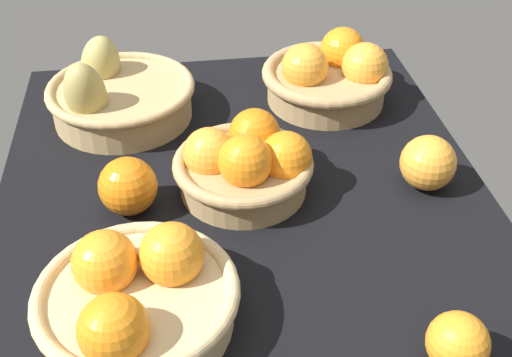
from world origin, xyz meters
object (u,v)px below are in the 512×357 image
basket_center (248,164)px  basket_near_left_pears (117,95)px  loose_orange_side_gap (458,343)px  basket_near_right (136,297)px  basket_far_left (330,75)px  loose_orange_front_gap (428,163)px  loose_orange_back_gap (128,186)px

basket_center → basket_near_left_pears: (-23.05, -19.36, -0.23)cm
loose_orange_side_gap → basket_near_left_pears: bearing=-146.6°
basket_near_right → basket_near_left_pears: basket_near_left_pears is taller
loose_orange_side_gap → basket_far_left: bearing=-179.5°
basket_far_left → loose_orange_front_gap: size_ratio=2.79×
basket_near_left_pears → loose_orange_back_gap: 25.53cm
basket_near_left_pears → basket_near_right: bearing=4.3°
basket_far_left → loose_orange_front_gap: bearing=17.3°
loose_orange_back_gap → basket_far_left: bearing=127.2°
basket_far_left → loose_orange_side_gap: (58.04, 0.49, -1.25)cm
basket_center → basket_near_left_pears: 30.10cm
basket_center → basket_far_left: 29.91cm
basket_far_left → loose_orange_front_gap: 28.18cm
basket_near_right → basket_center: same height
basket_near_right → loose_orange_side_gap: basket_near_right is taller
loose_orange_back_gap → basket_center: bearing=97.9°
basket_center → loose_orange_back_gap: 17.25cm
basket_near_left_pears → basket_center: bearing=40.0°
basket_center → loose_orange_side_gap: size_ratio=2.98×
basket_near_right → loose_orange_front_gap: (-20.41, 41.98, -0.11)cm
loose_orange_front_gap → loose_orange_side_gap: bearing=-14.2°
basket_center → loose_orange_back_gap: (2.37, -17.08, -0.34)cm
basket_near_left_pears → loose_orange_side_gap: 68.35cm
basket_center → loose_orange_front_gap: basket_center is taller
basket_near_left_pears → loose_orange_front_gap: 52.37cm
basket_near_right → loose_orange_side_gap: bearing=72.5°
basket_near_left_pears → loose_orange_side_gap: bearing=33.4°
basket_near_right → basket_far_left: bearing=144.6°
basket_near_left_pears → loose_orange_back_gap: bearing=5.1°
basket_center → loose_orange_side_gap: bearing=28.3°
loose_orange_front_gap → loose_orange_side_gap: size_ratio=1.19×
basket_center → loose_orange_back_gap: bearing=-82.1°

